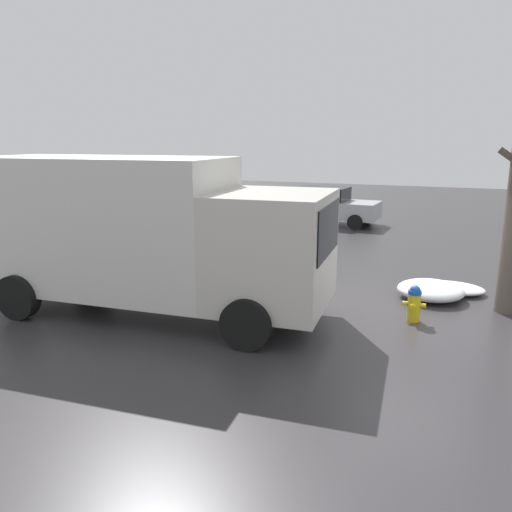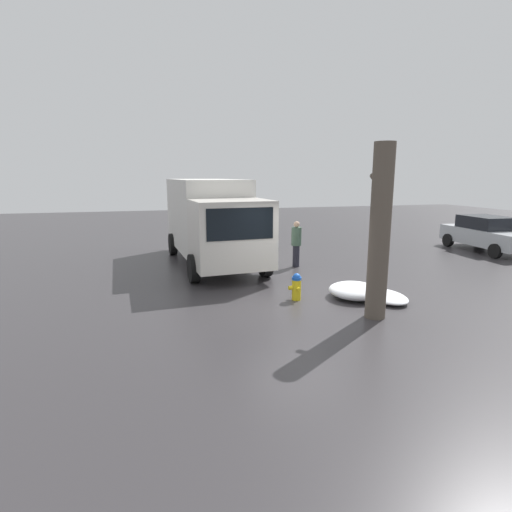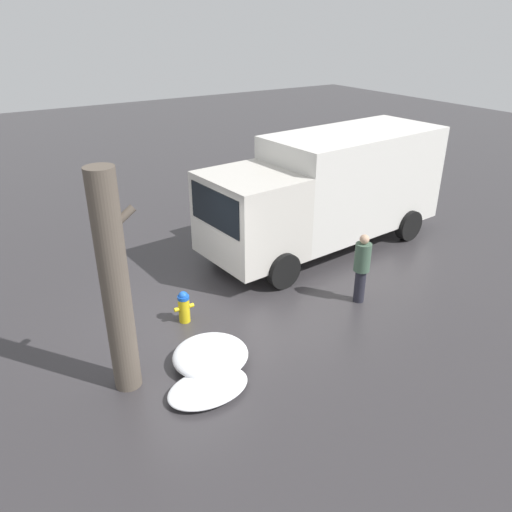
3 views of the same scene
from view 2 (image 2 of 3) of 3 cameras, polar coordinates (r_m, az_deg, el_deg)
ground_plane at (r=10.88m, az=5.77°, el=-6.23°), size 60.00×60.00×0.00m
fire_hydrant at (r=10.77m, az=5.79°, el=-4.33°), size 0.45×0.35×0.73m
tree_trunk at (r=9.49m, az=17.25°, el=3.23°), size 0.72×0.47×4.01m
delivery_truck at (r=15.16m, az=-6.42°, el=5.34°), size 7.38×3.08×3.15m
pedestrian at (r=14.59m, az=5.78°, el=1.99°), size 0.36×0.36×1.67m
parked_car at (r=20.36m, az=30.17°, el=2.78°), size 4.32×2.16×1.54m
snow_pile_by_hydrant at (r=11.29m, az=13.91°, el=-4.81°), size 1.45×1.39×0.40m
snow_pile_curbside at (r=11.32m, az=17.98°, el=-5.48°), size 1.50×1.01×0.21m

